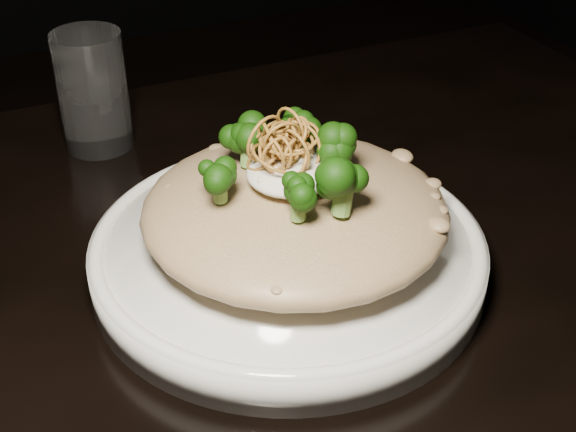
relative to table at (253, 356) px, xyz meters
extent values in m
cube|color=black|center=(0.00, 0.00, 0.06)|extent=(1.10, 0.80, 0.04)
cylinder|color=black|center=(0.48, 0.33, -0.31)|extent=(0.05, 0.05, 0.71)
cylinder|color=white|center=(0.03, 0.00, 0.10)|extent=(0.32, 0.32, 0.03)
ellipsoid|color=brown|center=(0.04, 0.00, 0.14)|extent=(0.24, 0.24, 0.05)
ellipsoid|color=white|center=(0.03, 0.00, 0.18)|extent=(0.07, 0.07, 0.02)
cylinder|color=white|center=(-0.06, 0.28, 0.14)|extent=(0.08, 0.08, 0.12)
camera|label=1|loc=(-0.19, -0.48, 0.49)|focal=50.00mm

